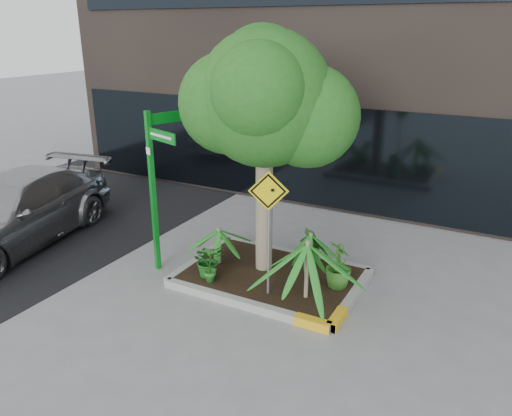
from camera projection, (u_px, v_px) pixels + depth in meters
The scene contains 14 objects.
ground at pixel (254, 285), 9.29m from camera, with size 80.00×80.00×0.00m, color gray.
asphalt_road at pixel (20, 224), 12.17m from camera, with size 7.00×80.00×0.01m, color black.
planter at pixel (272, 276), 9.38m from camera, with size 3.35×2.36×0.15m.
tree at pixel (265, 99), 8.56m from camera, with size 3.07×2.72×4.61m.
palm_front at pixel (308, 244), 8.25m from camera, with size 1.18×1.18×1.32m.
palm_left at pixel (219, 230), 9.59m from camera, with size 0.84×0.84×0.93m.
palm_back at pixel (311, 235), 9.53m from camera, with size 0.76×0.76×0.85m.
parked_car at pixel (12, 212), 10.80m from camera, with size 2.11×5.19×1.51m, color #A1A2A6.
shrub_a at pixel (208, 260), 9.22m from camera, with size 0.57×0.57×0.64m, color #195718.
shrub_b at pixel (339, 265), 8.79m from camera, with size 0.48×0.48×0.85m, color #306F21.
shrub_c at pixel (210, 264), 8.97m from camera, with size 0.38×0.38×0.73m, color #266E22.
shrub_d at pixel (313, 244), 9.77m from camera, with size 0.40×0.40×0.73m, color #235A1A.
street_sign_post at pixel (156, 175), 9.27m from camera, with size 0.88×1.12×3.12m.
cattle_sign at pixel (269, 212), 8.27m from camera, with size 0.62×0.30×2.19m.
Camera 1 is at (3.92, -7.26, 4.52)m, focal length 35.00 mm.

